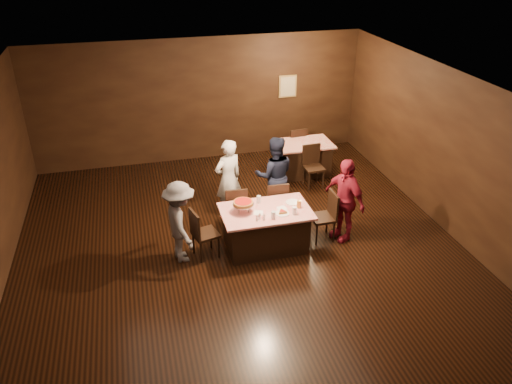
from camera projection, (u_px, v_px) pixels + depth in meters
room at (250, 159)px, 7.50m from camera, size 10.00×10.04×3.02m
main_table at (266, 229)px, 9.04m from camera, size 1.60×1.00×0.77m
back_table at (303, 158)px, 11.78m from camera, size 1.30×0.90×0.77m
chair_far_left at (235, 207)px, 9.55m from camera, size 0.44×0.44×0.95m
chair_far_right at (275, 202)px, 9.73m from camera, size 0.43×0.43×0.95m
chair_end_left at (205, 233)px, 8.75m from camera, size 0.51×0.51×0.95m
chair_end_right at (323, 217)px, 9.24m from camera, size 0.42×0.42×0.95m
chair_back_near at (314, 167)px, 11.14m from camera, size 0.44×0.44×0.95m
chair_back_far at (295, 145)px, 12.25m from camera, size 0.45×0.45×0.95m
diner_white_jacket at (228, 179)px, 9.83m from camera, size 0.71×0.59×1.65m
diner_navy_hoodie at (274, 175)px, 10.00m from camera, size 0.88×0.74×1.64m
diner_grey_knit at (180, 222)px, 8.54m from camera, size 0.70×1.04×1.50m
diner_red_shirt at (344, 200)px, 9.13m from camera, size 0.71×1.03×1.62m
pizza_stand at (243, 203)px, 8.73m from camera, size 0.38×0.38×0.22m
plate_with_slice at (282, 212)px, 8.75m from camera, size 0.25×0.25×0.06m
plate_empty at (293, 202)px, 9.10m from camera, size 0.25×0.25×0.01m
glass_front_left at (273, 215)px, 8.58m from camera, size 0.08×0.08×0.14m
glass_front_right at (294, 211)px, 8.71m from camera, size 0.08×0.08×0.14m
glass_amber at (299, 204)px, 8.92m from camera, size 0.08×0.08×0.14m
glass_back at (259, 199)px, 9.07m from camera, size 0.08×0.08×0.14m
condiments at (260, 217)px, 8.55m from camera, size 0.17×0.10×0.09m
napkin_center at (282, 208)px, 8.92m from camera, size 0.19×0.19×0.01m
napkin_left at (258, 213)px, 8.78m from camera, size 0.21×0.21×0.01m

